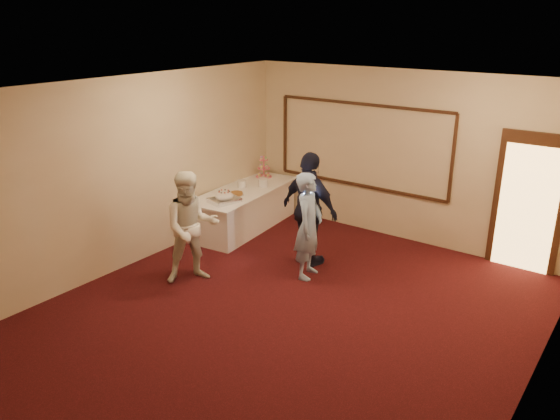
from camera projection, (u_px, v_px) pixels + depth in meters
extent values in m
plane|color=black|center=(286.00, 316.00, 7.37)|extent=(7.00, 7.00, 0.00)
cube|color=beige|center=(402.00, 157.00, 9.53)|extent=(6.00, 0.04, 3.00)
cube|color=beige|center=(23.00, 335.00, 4.20)|extent=(6.00, 0.04, 3.00)
cube|color=beige|center=(130.00, 173.00, 8.53)|extent=(0.04, 7.00, 3.00)
cube|color=beige|center=(542.00, 274.00, 5.20)|extent=(0.04, 7.00, 3.00)
cube|color=white|center=(286.00, 91.00, 6.36)|extent=(6.00, 7.00, 0.04)
cube|color=black|center=(359.00, 185.00, 10.17)|extent=(3.40, 0.04, 0.05)
cube|color=black|center=(363.00, 104.00, 9.67)|extent=(3.40, 0.04, 0.05)
cube|color=black|center=(285.00, 134.00, 10.86)|extent=(0.05, 0.04, 1.50)
cube|color=black|center=(453.00, 159.00, 8.97)|extent=(0.05, 0.04, 1.50)
cube|color=black|center=(528.00, 202.00, 8.44)|extent=(1.05, 0.06, 2.20)
cube|color=#FFBF66|center=(527.00, 209.00, 8.45)|extent=(0.85, 0.02, 2.00)
cube|color=white|center=(245.00, 209.00, 10.32)|extent=(1.09, 2.41, 0.74)
cube|color=white|center=(244.00, 190.00, 10.19)|extent=(1.21, 2.55, 0.03)
cube|color=silver|center=(224.00, 201.00, 9.47)|extent=(0.50, 0.57, 0.04)
ellipsoid|color=silver|center=(224.00, 196.00, 9.44)|extent=(0.32, 0.32, 0.14)
cube|color=silver|center=(235.00, 199.00, 9.52)|extent=(0.09, 0.34, 0.01)
cylinder|color=#E86181|center=(264.00, 166.00, 10.90)|extent=(0.02, 0.02, 0.43)
cylinder|color=#E86181|center=(264.00, 177.00, 10.97)|extent=(0.32, 0.32, 0.01)
cylinder|color=#E86181|center=(264.00, 168.00, 10.91)|extent=(0.25, 0.25, 0.01)
cylinder|color=#E86181|center=(264.00, 160.00, 10.85)|extent=(0.17, 0.17, 0.01)
cylinder|color=white|center=(242.00, 184.00, 10.27)|extent=(0.16, 0.16, 0.13)
cylinder|color=white|center=(242.00, 180.00, 10.24)|extent=(0.17, 0.17, 0.01)
cylinder|color=white|center=(263.00, 183.00, 10.33)|extent=(0.18, 0.18, 0.15)
cylinder|color=white|center=(263.00, 179.00, 10.30)|extent=(0.19, 0.19, 0.01)
cylinder|color=white|center=(236.00, 195.00, 9.84)|extent=(0.27, 0.27, 0.01)
cylinder|color=brown|center=(236.00, 193.00, 9.83)|extent=(0.23, 0.23, 0.04)
imported|color=#8AADDB|center=(309.00, 226.00, 8.24)|extent=(0.53, 0.68, 1.66)
imported|color=white|center=(192.00, 227.00, 8.11)|extent=(1.01, 1.06, 1.71)
imported|color=black|center=(310.00, 210.00, 8.63)|extent=(1.15, 0.62, 1.86)
cube|color=white|center=(307.00, 189.00, 8.21)|extent=(0.07, 0.05, 0.05)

